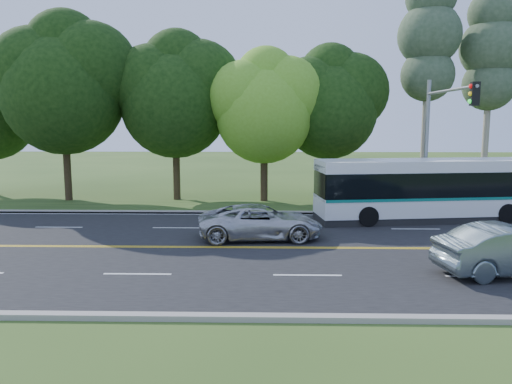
{
  "coord_description": "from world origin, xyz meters",
  "views": [
    {
      "loc": [
        -1.8,
        -19.0,
        4.95
      ],
      "look_at": [
        -2.28,
        2.0,
        1.92
      ],
      "focal_mm": 35.0,
      "sensor_mm": 36.0,
      "label": 1
    }
  ],
  "objects": [
    {
      "name": "ground",
      "position": [
        0.0,
        0.0,
        0.0
      ],
      "size": [
        120.0,
        120.0,
        0.0
      ],
      "primitive_type": "plane",
      "color": "#2D4918",
      "rests_on": "ground"
    },
    {
      "name": "road",
      "position": [
        0.0,
        0.0,
        0.01
      ],
      "size": [
        60.0,
        14.0,
        0.02
      ],
      "primitive_type": "cube",
      "color": "black",
      "rests_on": "ground"
    },
    {
      "name": "curb_north",
      "position": [
        0.0,
        7.15,
        0.07
      ],
      "size": [
        60.0,
        0.3,
        0.15
      ],
      "primitive_type": "cube",
      "color": "gray",
      "rests_on": "ground"
    },
    {
      "name": "curb_south",
      "position": [
        0.0,
        -7.15,
        0.07
      ],
      "size": [
        60.0,
        0.3,
        0.15
      ],
      "primitive_type": "cube",
      "color": "gray",
      "rests_on": "ground"
    },
    {
      "name": "grass_verge",
      "position": [
        0.0,
        9.0,
        0.05
      ],
      "size": [
        60.0,
        4.0,
        0.1
      ],
      "primitive_type": "cube",
      "color": "#2D4918",
      "rests_on": "ground"
    },
    {
      "name": "lane_markings",
      "position": [
        -0.09,
        0.0,
        0.02
      ],
      "size": [
        57.6,
        13.82,
        0.0
      ],
      "color": "gold",
      "rests_on": "road"
    },
    {
      "name": "tree_row",
      "position": [
        -5.15,
        12.13,
        6.73
      ],
      "size": [
        44.7,
        9.1,
        13.84
      ],
      "color": "black",
      "rests_on": "ground"
    },
    {
      "name": "bougainvillea_hedge",
      "position": [
        7.18,
        8.15,
        0.72
      ],
      "size": [
        9.5,
        2.25,
        1.5
      ],
      "color": "#A20D23",
      "rests_on": "ground"
    },
    {
      "name": "traffic_signal",
      "position": [
        6.49,
        5.4,
        4.67
      ],
      "size": [
        0.42,
        6.1,
        7.0
      ],
      "color": "gray",
      "rests_on": "ground"
    },
    {
      "name": "transit_bus",
      "position": [
        6.39,
        5.61,
        1.51
      ],
      "size": [
        11.76,
        4.05,
        3.02
      ],
      "rotation": [
        0.0,
        0.0,
        0.14
      ],
      "color": "white",
      "rests_on": "road"
    },
    {
      "name": "suv",
      "position": [
        -2.08,
        1.47,
        0.74
      ],
      "size": [
        5.33,
        2.78,
        1.43
      ],
      "primitive_type": "imported",
      "rotation": [
        0.0,
        0.0,
        1.65
      ],
      "color": "#BBBCBF",
      "rests_on": "road"
    }
  ]
}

